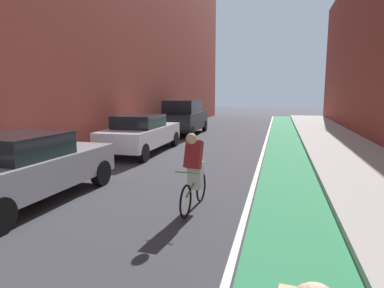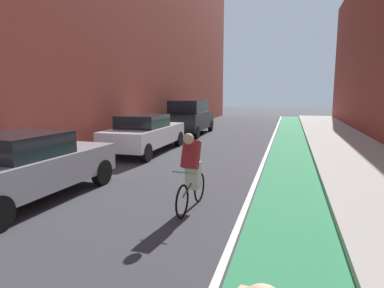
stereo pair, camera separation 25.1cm
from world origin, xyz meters
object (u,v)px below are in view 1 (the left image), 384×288
(parked_sedan_white, at_px, (141,133))
(parked_suv_black, at_px, (184,117))
(parked_sedan_silver, at_px, (24,167))
(cyclist_mid, at_px, (194,169))

(parked_sedan_white, distance_m, parked_suv_black, 6.24)
(parked_sedan_silver, distance_m, parked_suv_black, 12.66)
(parked_sedan_silver, bearing_deg, parked_sedan_white, 89.98)
(parked_sedan_white, bearing_deg, parked_sedan_silver, -90.02)
(parked_sedan_silver, height_order, parked_suv_black, parked_suv_black)
(parked_sedan_white, distance_m, cyclist_mid, 6.98)
(cyclist_mid, bearing_deg, parked_suv_black, 106.91)
(parked_suv_black, height_order, cyclist_mid, parked_suv_black)
(parked_sedan_white, relative_size, cyclist_mid, 2.80)
(parked_sedan_silver, xyz_separation_m, cyclist_mid, (3.70, 0.50, 0.06))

